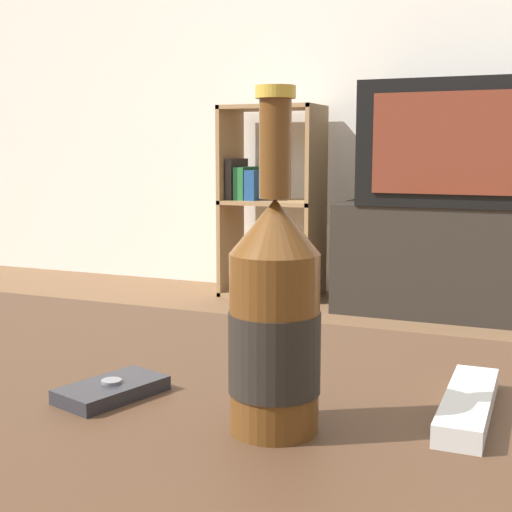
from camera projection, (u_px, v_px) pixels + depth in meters
back_wall at (467, 25)px, 3.29m from camera, size 8.00×0.05×2.60m
coffee_table at (43, 483)px, 0.66m from camera, size 1.12×0.84×0.50m
tv_stand at (461, 260)px, 3.16m from camera, size 1.09×0.43×0.49m
television at (466, 144)px, 3.08m from camera, size 0.86×0.46×0.53m
bookshelf at (267, 198)px, 3.56m from camera, size 0.48×0.30×0.94m
beer_bottle at (275, 319)px, 0.59m from camera, size 0.08×0.08×0.29m
cell_phone at (112, 390)px, 0.69m from camera, size 0.08×0.11×0.02m
remote_control at (468, 405)px, 0.64m from camera, size 0.04×0.17×0.02m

